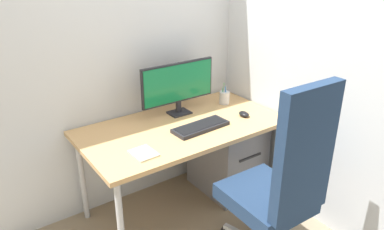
{
  "coord_description": "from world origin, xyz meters",
  "views": [
    {
      "loc": [
        -1.35,
        -2.03,
        1.87
      ],
      "look_at": [
        0.03,
        -0.08,
        0.82
      ],
      "focal_mm": 34.87,
      "sensor_mm": 36.0,
      "label": 1
    }
  ],
  "objects_px": {
    "filing_cabinet": "(227,156)",
    "mouse": "(244,114)",
    "monitor": "(178,84)",
    "office_chair": "(281,182)",
    "keyboard": "(201,127)",
    "notebook": "(144,153)",
    "pen_holder": "(224,97)"
  },
  "relations": [
    {
      "from": "office_chair",
      "to": "notebook",
      "type": "distance_m",
      "value": 0.85
    },
    {
      "from": "monitor",
      "to": "mouse",
      "type": "height_order",
      "value": "monitor"
    },
    {
      "from": "keyboard",
      "to": "pen_holder",
      "type": "distance_m",
      "value": 0.52
    },
    {
      "from": "keyboard",
      "to": "mouse",
      "type": "distance_m",
      "value": 0.4
    },
    {
      "from": "office_chair",
      "to": "mouse",
      "type": "bearing_deg",
      "value": 65.13
    },
    {
      "from": "office_chair",
      "to": "notebook",
      "type": "height_order",
      "value": "office_chair"
    },
    {
      "from": "filing_cabinet",
      "to": "pen_holder",
      "type": "distance_m",
      "value": 0.5
    },
    {
      "from": "office_chair",
      "to": "filing_cabinet",
      "type": "height_order",
      "value": "office_chair"
    },
    {
      "from": "monitor",
      "to": "notebook",
      "type": "relative_size",
      "value": 3.69
    },
    {
      "from": "office_chair",
      "to": "keyboard",
      "type": "relative_size",
      "value": 2.99
    },
    {
      "from": "office_chair",
      "to": "keyboard",
      "type": "bearing_deg",
      "value": 96.82
    },
    {
      "from": "filing_cabinet",
      "to": "keyboard",
      "type": "relative_size",
      "value": 1.39
    },
    {
      "from": "filing_cabinet",
      "to": "keyboard",
      "type": "bearing_deg",
      "value": -158.24
    },
    {
      "from": "mouse",
      "to": "notebook",
      "type": "height_order",
      "value": "mouse"
    },
    {
      "from": "monitor",
      "to": "filing_cabinet",
      "type": "bearing_deg",
      "value": -24.53
    },
    {
      "from": "keyboard",
      "to": "filing_cabinet",
      "type": "bearing_deg",
      "value": 21.76
    },
    {
      "from": "keyboard",
      "to": "mouse",
      "type": "height_order",
      "value": "mouse"
    },
    {
      "from": "pen_holder",
      "to": "notebook",
      "type": "distance_m",
      "value": 1.02
    },
    {
      "from": "office_chair",
      "to": "monitor",
      "type": "height_order",
      "value": "office_chair"
    },
    {
      "from": "office_chair",
      "to": "monitor",
      "type": "xyz_separation_m",
      "value": [
        -0.06,
        1.02,
        0.34
      ]
    },
    {
      "from": "keyboard",
      "to": "office_chair",
      "type": "bearing_deg",
      "value": -83.18
    },
    {
      "from": "keyboard",
      "to": "mouse",
      "type": "relative_size",
      "value": 4.49
    },
    {
      "from": "filing_cabinet",
      "to": "mouse",
      "type": "distance_m",
      "value": 0.48
    },
    {
      "from": "mouse",
      "to": "filing_cabinet",
      "type": "bearing_deg",
      "value": 95.58
    },
    {
      "from": "monitor",
      "to": "pen_holder",
      "type": "relative_size",
      "value": 3.47
    },
    {
      "from": "monitor",
      "to": "mouse",
      "type": "relative_size",
      "value": 6.53
    },
    {
      "from": "keyboard",
      "to": "notebook",
      "type": "xyz_separation_m",
      "value": [
        -0.51,
        -0.09,
        -0.01
      ]
    },
    {
      "from": "office_chair",
      "to": "monitor",
      "type": "bearing_deg",
      "value": 93.16
    },
    {
      "from": "filing_cabinet",
      "to": "monitor",
      "type": "relative_size",
      "value": 0.96
    },
    {
      "from": "office_chair",
      "to": "filing_cabinet",
      "type": "bearing_deg",
      "value": 69.96
    },
    {
      "from": "filing_cabinet",
      "to": "notebook",
      "type": "xyz_separation_m",
      "value": [
        -0.9,
        -0.25,
        0.43
      ]
    },
    {
      "from": "keyboard",
      "to": "pen_holder",
      "type": "relative_size",
      "value": 2.38
    }
  ]
}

